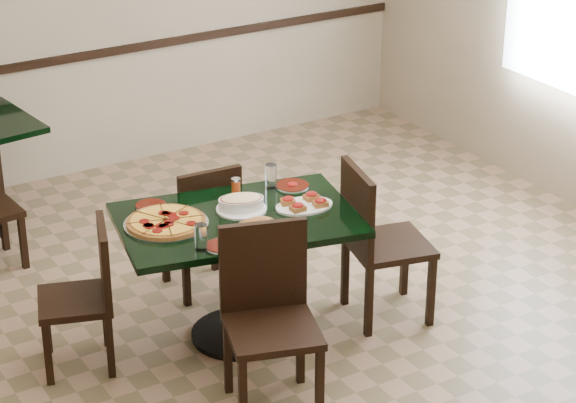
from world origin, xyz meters
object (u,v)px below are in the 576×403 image
chair_near (268,307)px  bread_basket (256,227)px  main_table (238,247)px  lasagna_casserole (241,203)px  bruschetta_platter (304,203)px  pepperoni_pizza (166,222)px  chair_far (204,223)px  chair_right (375,235)px  chair_left (88,289)px

chair_near → bread_basket: chair_near is taller
main_table → bread_basket: bread_basket is taller
main_table → lasagna_casserole: lasagna_casserole is taller
bruschetta_platter → pepperoni_pizza: bearing=173.0°
pepperoni_pizza → chair_far: bearing=44.7°
main_table → pepperoni_pizza: pepperoni_pizza is taller
chair_far → chair_right: size_ratio=0.89×
chair_right → chair_left: chair_right is taller
chair_near → bruschetta_platter: size_ratio=2.69×
chair_far → chair_left: 0.96m
main_table → bruschetta_platter: (0.38, -0.08, 0.21)m
chair_far → chair_near: (-0.24, -1.16, 0.07)m
main_table → bruschetta_platter: bearing=-0.6°
chair_right → pepperoni_pizza: chair_right is taller
bread_basket → bruschetta_platter: bread_basket is taller
main_table → chair_far: size_ratio=1.69×
pepperoni_pizza → lasagna_casserole: lasagna_casserole is taller
chair_right → bruschetta_platter: size_ratio=2.66×
pepperoni_pizza → lasagna_casserole: (0.43, -0.05, 0.03)m
main_table → chair_far: bearing=94.2°
lasagna_casserole → chair_right: bearing=-3.0°
chair_left → pepperoni_pizza: size_ratio=1.81×
chair_far → bread_basket: bearing=87.0°
lasagna_casserole → bread_basket: bread_basket is taller
chair_right → bruschetta_platter: chair_right is taller
chair_left → bread_basket: size_ratio=3.61×
bread_basket → chair_far: bearing=80.9°
main_table → chair_left: size_ratio=1.73×
chair_right → lasagna_casserole: (-0.71, 0.27, 0.26)m
bruschetta_platter → chair_far: bearing=123.0°
bruschetta_platter → chair_left: bearing=175.3°
main_table → lasagna_casserole: size_ratio=4.93×
chair_right → chair_far: bearing=55.8°
chair_near → chair_right: size_ratio=1.01×
chair_far → pepperoni_pizza: 0.70m
chair_right → bread_basket: size_ratio=4.16×
chair_far → lasagna_casserole: size_ratio=2.91×
chair_near → main_table: bearing=92.7°
chair_left → lasagna_casserole: 0.94m
lasagna_casserole → bread_basket: 0.30m
bruschetta_platter → main_table: bearing=175.0°
main_table → chair_left: (-0.81, 0.17, -0.11)m
pepperoni_pizza → lasagna_casserole: size_ratio=1.58×
chair_far → chair_near: bearing=82.0°
lasagna_casserole → bruschetta_platter: 0.35m
pepperoni_pizza → bread_basket: (0.36, -0.34, 0.02)m
chair_left → chair_right: bearing=95.1°
chair_near → chair_left: (-0.65, 0.78, -0.08)m
chair_near → lasagna_casserole: (0.22, 0.67, 0.26)m
bread_basket → bruschetta_platter: (0.39, 0.15, -0.02)m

